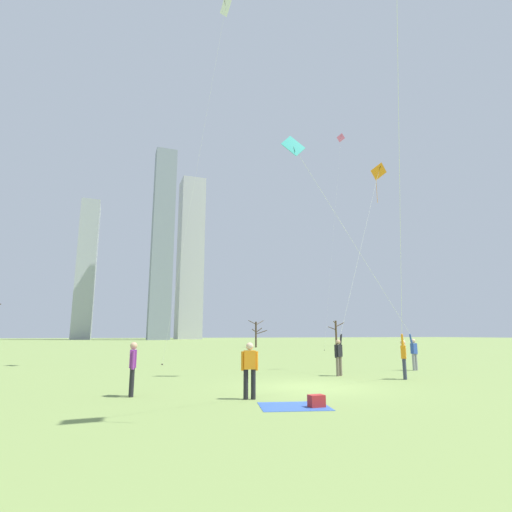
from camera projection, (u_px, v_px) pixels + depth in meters
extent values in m
plane|color=#7A934C|center=(313.00, 387.00, 14.32)|extent=(400.00, 400.00, 0.00)
cylinder|color=#726656|center=(338.00, 366.00, 18.15)|extent=(0.14, 0.14, 0.85)
cylinder|color=#726656|center=(340.00, 366.00, 18.29)|extent=(0.14, 0.14, 0.85)
cube|color=black|center=(338.00, 351.00, 18.36)|extent=(0.39, 0.32, 0.54)
sphere|color=tan|center=(338.00, 342.00, 18.43)|extent=(0.22, 0.22, 0.22)
cylinder|color=black|center=(336.00, 352.00, 18.21)|extent=(0.09, 0.09, 0.55)
cylinder|color=black|center=(341.00, 340.00, 18.59)|extent=(0.22, 0.16, 0.56)
cube|color=orange|center=(379.00, 171.00, 22.86)|extent=(1.06, 0.39, 0.99)
cylinder|color=black|center=(379.00, 171.00, 22.86)|extent=(0.13, 0.34, 0.62)
cylinder|color=orange|center=(377.00, 190.00, 22.80)|extent=(0.02, 0.02, 1.46)
cylinder|color=silver|center=(362.00, 245.00, 20.75)|extent=(3.76, 1.33, 9.16)
cylinder|color=#33384C|center=(405.00, 369.00, 16.95)|extent=(0.14, 0.14, 0.85)
cylinder|color=#33384C|center=(404.00, 369.00, 16.75)|extent=(0.14, 0.14, 0.85)
cube|color=orange|center=(403.00, 352.00, 16.99)|extent=(0.38, 0.39, 0.54)
sphere|color=beige|center=(403.00, 343.00, 17.06)|extent=(0.22, 0.22, 0.22)
cylinder|color=orange|center=(404.00, 353.00, 17.17)|extent=(0.09, 0.09, 0.55)
cylinder|color=orange|center=(402.00, 341.00, 16.89)|extent=(0.20, 0.21, 0.56)
cylinder|color=silver|center=(399.00, 160.00, 13.60)|extent=(5.58, 7.66, 11.67)
cylinder|color=gray|center=(416.00, 362.00, 21.09)|extent=(0.14, 0.14, 0.85)
cylinder|color=gray|center=(414.00, 362.00, 20.96)|extent=(0.14, 0.14, 0.85)
cube|color=#2D4CA5|center=(414.00, 348.00, 21.16)|extent=(0.38, 0.29, 0.54)
sphere|color=beige|center=(413.00, 341.00, 21.23)|extent=(0.22, 0.22, 0.22)
cylinder|color=#2D4CA5|center=(416.00, 349.00, 21.27)|extent=(0.09, 0.09, 0.55)
cylinder|color=#2D4CA5|center=(411.00, 339.00, 21.13)|extent=(0.22, 0.14, 0.56)
cube|color=teal|center=(293.00, 146.00, 19.29)|extent=(1.23, 0.36, 1.19)
cylinder|color=black|center=(293.00, 146.00, 19.29)|extent=(0.07, 0.32, 0.76)
cylinder|color=silver|center=(355.00, 245.00, 20.23)|extent=(7.27, 1.27, 8.94)
cylinder|color=black|center=(253.00, 384.00, 11.72)|extent=(0.14, 0.14, 0.85)
cylinder|color=black|center=(246.00, 384.00, 11.70)|extent=(0.14, 0.14, 0.85)
cube|color=orange|center=(250.00, 360.00, 11.84)|extent=(0.38, 0.27, 0.54)
sphere|color=beige|center=(250.00, 346.00, 11.92)|extent=(0.22, 0.22, 0.22)
cylinder|color=orange|center=(257.00, 361.00, 11.86)|extent=(0.09, 0.09, 0.55)
cylinder|color=orange|center=(243.00, 361.00, 11.81)|extent=(0.09, 0.09, 0.55)
cylinder|color=black|center=(132.00, 382.00, 12.34)|extent=(0.14, 0.14, 0.85)
cylinder|color=black|center=(132.00, 382.00, 12.14)|extent=(0.14, 0.14, 0.85)
cube|color=purple|center=(133.00, 359.00, 12.37)|extent=(0.21, 0.35, 0.54)
sphere|color=tan|center=(134.00, 346.00, 12.45)|extent=(0.22, 0.22, 0.22)
cylinder|color=purple|center=(133.00, 359.00, 12.56)|extent=(0.09, 0.09, 0.55)
cylinder|color=purple|center=(133.00, 360.00, 12.17)|extent=(0.09, 0.09, 0.55)
cube|color=white|center=(226.00, 7.00, 26.78)|extent=(0.49, 1.19, 1.23)
cylinder|color=black|center=(226.00, 7.00, 26.78)|extent=(0.26, 0.21, 0.79)
cylinder|color=silver|center=(195.00, 178.00, 25.68)|extent=(2.72, 3.47, 23.35)
cylinder|color=#3F3833|center=(162.00, 364.00, 24.58)|extent=(0.10, 0.10, 0.08)
cube|color=pink|center=(341.00, 138.00, 54.65)|extent=(1.29, 0.38, 1.24)
cylinder|color=black|center=(341.00, 138.00, 54.65)|extent=(0.10, 0.34, 0.79)
cylinder|color=silver|center=(333.00, 236.00, 50.73)|extent=(4.23, 1.11, 28.19)
cylinder|color=#3F3833|center=(324.00, 350.00, 46.81)|extent=(0.10, 0.10, 0.08)
cube|color=#3359B2|center=(294.00, 406.00, 10.49)|extent=(2.08, 1.79, 0.01)
cube|color=#B22626|center=(316.00, 401.00, 10.41)|extent=(0.40, 0.28, 0.30)
cylinder|color=#4C3828|center=(336.00, 333.00, 64.64)|extent=(0.32, 0.32, 4.03)
cylinder|color=#4C3828|center=(335.00, 322.00, 64.45)|extent=(0.98, 0.89, 0.43)
cylinder|color=#4C3828|center=(336.00, 332.00, 64.22)|extent=(0.57, 0.98, 0.77)
cylinder|color=#4C3828|center=(332.00, 328.00, 64.94)|extent=(1.12, 0.81, 0.60)
cylinder|color=#4C3828|center=(340.00, 325.00, 65.01)|extent=(1.47, 0.41, 0.79)
cylinder|color=#423326|center=(256.00, 334.00, 57.72)|extent=(0.25, 0.25, 3.64)
cylinder|color=#423326|center=(259.00, 330.00, 57.92)|extent=(0.96, 0.25, 0.72)
cylinder|color=#423326|center=(254.00, 331.00, 57.44)|extent=(0.88, 0.66, 0.46)
cylinder|color=#423326|center=(260.00, 323.00, 58.80)|extent=(1.64, 1.18, 0.73)
cylinder|color=#423326|center=(261.00, 332.00, 57.89)|extent=(1.64, 0.45, 0.62)
cylinder|color=#423326|center=(252.00, 322.00, 57.73)|extent=(1.27, 0.34, 0.60)
cube|color=#B2B2B7|center=(190.00, 257.00, 159.66)|extent=(9.19, 10.56, 64.05)
cube|color=#9EA3AD|center=(86.00, 269.00, 146.35)|extent=(6.47, 11.45, 50.49)
cube|color=gray|center=(162.00, 242.00, 138.30)|extent=(7.17, 5.89, 66.67)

